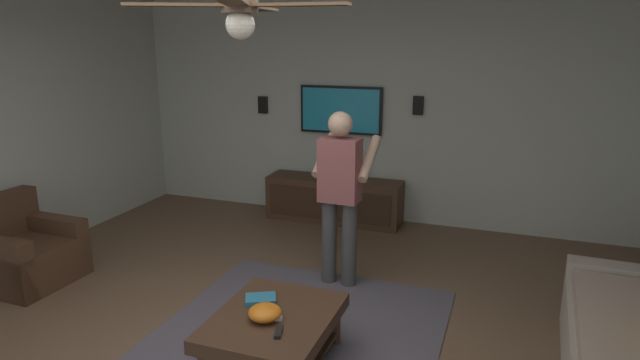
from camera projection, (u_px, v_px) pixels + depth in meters
name	position (u px, v px, depth m)	size (l,w,h in m)	color
wall_back_tv	(372.00, 111.00, 6.73)	(0.10, 6.41, 2.74)	#B2B7AD
area_rug	(286.00, 350.00, 4.06)	(2.78, 2.18, 0.01)	#514C56
armchair	(23.00, 254.00, 5.14)	(0.82, 0.83, 0.82)	#472D1E
coffee_table	(274.00, 328.00, 3.80)	(1.00, 0.80, 0.40)	#422B1C
media_console	(334.00, 200.00, 6.84)	(0.45, 1.70, 0.55)	#422B1C
tv	(341.00, 110.00, 6.77)	(0.05, 1.05, 0.59)	black
person_standing	(340.00, 189.00, 4.93)	(0.55, 0.55, 1.64)	#3F3F3F
bowl	(265.00, 312.00, 3.71)	(0.23, 0.23, 0.10)	orange
remote_white	(271.00, 318.00, 3.71)	(0.15, 0.04, 0.02)	white
remote_black	(279.00, 332.00, 3.54)	(0.15, 0.04, 0.02)	black
book	(261.00, 299.00, 3.96)	(0.22, 0.16, 0.04)	teal
vase_round	(325.00, 170.00, 6.74)	(0.22, 0.22, 0.22)	teal
wall_speaker_left	(418.00, 105.00, 6.44)	(0.06, 0.12, 0.22)	black
wall_speaker_right	(263.00, 105.00, 7.13)	(0.06, 0.12, 0.22)	black
ceiling_fan	(241.00, 11.00, 2.90)	(1.18, 1.16, 0.46)	#4C3828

